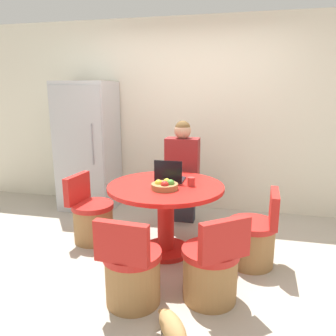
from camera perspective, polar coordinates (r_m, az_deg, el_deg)
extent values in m
plane|color=#B2A899|center=(3.34, -0.31, -16.19)|extent=(12.00, 12.00, 0.00)
cube|color=silver|center=(4.58, 4.61, 8.91)|extent=(7.00, 0.06, 2.60)
cube|color=silver|center=(4.73, -13.72, 3.66)|extent=(0.75, 0.61, 1.77)
cube|color=#AFB2B5|center=(4.46, -15.50, 2.98)|extent=(0.72, 0.01, 1.67)
cylinder|color=gray|center=(4.33, -13.03, 4.03)|extent=(0.02, 0.02, 0.53)
cylinder|color=red|center=(3.53, -0.38, -14.06)|extent=(0.51, 0.51, 0.05)
cylinder|color=red|center=(3.38, -0.39, -8.84)|extent=(0.17, 0.17, 0.64)
cylinder|color=red|center=(3.27, -0.40, -3.29)|extent=(1.16, 1.16, 0.04)
cylinder|color=#9E7042|center=(2.79, 7.29, -18.27)|extent=(0.43, 0.43, 0.38)
cylinder|color=red|center=(2.68, 7.43, -14.27)|extent=(0.46, 0.46, 0.06)
cube|color=red|center=(2.46, 9.88, -12.23)|extent=(0.37, 0.31, 0.31)
cylinder|color=#9E7042|center=(3.34, 14.26, -12.94)|extent=(0.43, 0.43, 0.38)
cylinder|color=red|center=(3.25, 14.48, -9.47)|extent=(0.46, 0.46, 0.06)
cube|color=red|center=(3.19, 17.99, -6.64)|extent=(0.09, 0.42, 0.31)
cylinder|color=#9E7042|center=(3.80, -12.83, -9.55)|extent=(0.43, 0.43, 0.38)
cylinder|color=red|center=(3.73, -13.00, -6.44)|extent=(0.46, 0.46, 0.06)
cube|color=red|center=(3.77, -15.53, -3.45)|extent=(0.11, 0.42, 0.31)
cylinder|color=#9E7042|center=(2.75, -6.12, -18.75)|extent=(0.43, 0.43, 0.38)
cylinder|color=red|center=(2.64, -6.24, -14.71)|extent=(0.46, 0.46, 0.06)
cube|color=red|center=(2.41, -8.12, -12.79)|extent=(0.42, 0.10, 0.31)
cube|color=#2D2D38|center=(4.26, 2.78, -6.31)|extent=(0.28, 0.16, 0.44)
cube|color=#2D2D38|center=(4.11, 2.67, -2.79)|extent=(0.32, 0.36, 0.14)
cube|color=maroon|center=(3.96, 2.52, 1.49)|extent=(0.40, 0.22, 0.52)
sphere|color=tan|center=(3.90, 2.57, 6.53)|extent=(0.20, 0.20, 0.20)
sphere|color=brown|center=(3.90, 2.57, 6.90)|extent=(0.18, 0.18, 0.18)
cube|color=#232328|center=(3.43, 0.46, -1.98)|extent=(0.29, 0.24, 0.02)
cube|color=black|center=(3.29, 0.00, -0.56)|extent=(0.29, 0.01, 0.22)
cylinder|color=olive|center=(3.12, -0.59, -3.22)|extent=(0.26, 0.26, 0.05)
sphere|color=#4C9333|center=(3.09, 0.43, -2.71)|extent=(0.08, 0.08, 0.08)
sphere|color=gold|center=(3.16, -0.23, -2.41)|extent=(0.07, 0.07, 0.07)
sphere|color=gold|center=(3.11, -1.66, -2.66)|extent=(0.07, 0.07, 0.07)
sphere|color=red|center=(3.05, -0.56, -2.95)|extent=(0.07, 0.07, 0.07)
cylinder|color=#B2332D|center=(3.22, 4.06, -2.39)|extent=(0.07, 0.07, 0.09)
ellipsoid|color=tan|center=(2.46, 0.78, -26.09)|extent=(0.32, 0.37, 0.17)
cylinder|color=tan|center=(2.56, -0.76, -23.70)|extent=(0.12, 0.14, 0.12)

